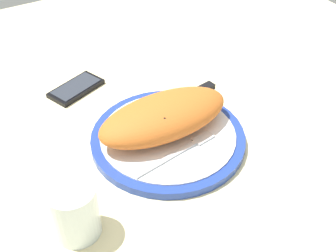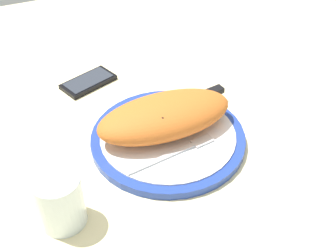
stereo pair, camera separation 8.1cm
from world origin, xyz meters
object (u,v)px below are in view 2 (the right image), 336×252
object	(u,v)px
plate	(168,138)
smartphone	(88,82)
knife	(191,101)
water_glass	(60,203)
calzone	(163,116)
fork	(179,151)

from	to	relation	value
plate	smartphone	size ratio (longest dim) A/B	2.22
plate	knife	distance (cm)	11.02
smartphone	water_glass	world-z (taller)	water_glass
smartphone	calzone	bearing A→B (deg)	-70.46
fork	calzone	bearing A→B (deg)	91.53
knife	water_glass	distance (cm)	35.57
plate	water_glass	world-z (taller)	water_glass
calzone	water_glass	xyz separation A→B (cm)	(-22.24, -11.98, -1.19)
calzone	knife	bearing A→B (deg)	33.43
fork	smartphone	bearing A→B (deg)	105.72
fork	knife	bearing A→B (deg)	55.97
smartphone	water_glass	size ratio (longest dim) A/B	1.42
knife	water_glass	bearing A→B (deg)	-150.21
knife	water_glass	xyz separation A→B (cm)	(-30.83, -17.65, 1.63)
calzone	knife	xyz separation A→B (cm)	(8.59, 5.67, -2.82)
fork	knife	world-z (taller)	knife
calzone	smartphone	world-z (taller)	calzone
water_glass	smartphone	bearing A→B (deg)	68.67
fork	water_glass	world-z (taller)	water_glass
calzone	smartphone	distance (cm)	25.42
water_glass	fork	bearing A→B (deg)	13.06
smartphone	water_glass	bearing A→B (deg)	-111.33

